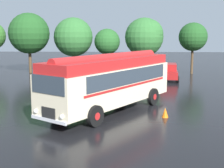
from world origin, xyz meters
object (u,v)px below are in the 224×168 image
object	(u,v)px
car_mid_left	(115,73)
car_mid_right	(141,72)
car_near_left	(87,72)
car_far_right	(168,72)
traffic_cone	(165,113)
vintage_bus	(111,80)

from	to	relation	value
car_mid_left	car_mid_right	bearing A→B (deg)	13.29
car_near_left	car_mid_left	xyz separation A→B (m)	(2.74, -0.16, 0.00)
car_mid_right	car_far_right	size ratio (longest dim) A/B	0.99
traffic_cone	vintage_bus	bearing A→B (deg)	156.09
car_near_left	car_mid_right	xyz separation A→B (m)	(5.39, 0.47, 0.00)
vintage_bus	car_mid_right	size ratio (longest dim) A/B	2.27
car_mid_left	car_mid_right	world-z (taller)	same
car_mid_left	traffic_cone	xyz separation A→B (m)	(3.33, -13.14, -0.57)
car_far_right	car_near_left	bearing A→B (deg)	-174.34
vintage_bus	car_far_right	world-z (taller)	vintage_bus
vintage_bus	car_far_right	xyz separation A→B (m)	(5.16, 12.72, -1.05)
car_mid_left	traffic_cone	bearing A→B (deg)	-75.78
car_near_left	car_mid_left	distance (m)	2.75
car_mid_left	car_far_right	distance (m)	5.45
car_mid_left	car_far_right	size ratio (longest dim) A/B	0.96
traffic_cone	car_near_left	bearing A→B (deg)	114.55
vintage_bus	car_near_left	bearing A→B (deg)	103.93
car_far_right	traffic_cone	bearing A→B (deg)	-98.22
car_far_right	traffic_cone	world-z (taller)	car_far_right
car_mid_right	traffic_cone	bearing A→B (deg)	-87.18
vintage_bus	car_mid_left	xyz separation A→B (m)	(-0.21, 11.75, -1.05)
car_near_left	car_far_right	bearing A→B (deg)	5.66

